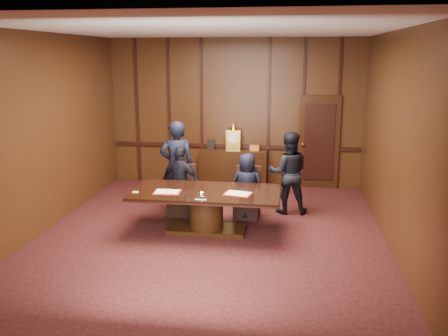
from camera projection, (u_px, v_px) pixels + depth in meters
name	position (u px, v px, depth m)	size (l,w,h in m)	color
room	(215.00, 138.00, 8.06)	(7.00, 7.04, 3.50)	black
sideboard	(233.00, 167.00, 11.36)	(1.60, 0.45, 1.54)	black
conference_table	(206.00, 204.00, 8.44)	(2.62, 1.32, 0.76)	black
folder_left	(167.00, 192.00, 8.28)	(0.47, 0.35, 0.02)	#AF2710
folder_right	(238.00, 194.00, 8.18)	(0.52, 0.42, 0.02)	#AF2710
inkstand	(201.00, 195.00, 7.93)	(0.20, 0.14, 0.12)	white
notepad	(136.00, 192.00, 8.28)	(0.10, 0.07, 0.01)	#E2CB6E
chair_left	(182.00, 200.00, 9.42)	(0.51, 0.51, 0.99)	black
chair_right	(247.00, 203.00, 9.24)	(0.50, 0.50, 0.99)	black
signatory_left	(181.00, 182.00, 9.25)	(0.81, 0.34, 1.38)	black
signatory_right	(247.00, 186.00, 9.08)	(0.63, 0.41, 1.30)	black
witness_left	(177.00, 166.00, 9.52)	(0.67, 0.44, 1.84)	black
witness_right	(288.00, 173.00, 9.40)	(0.80, 0.63, 1.65)	black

